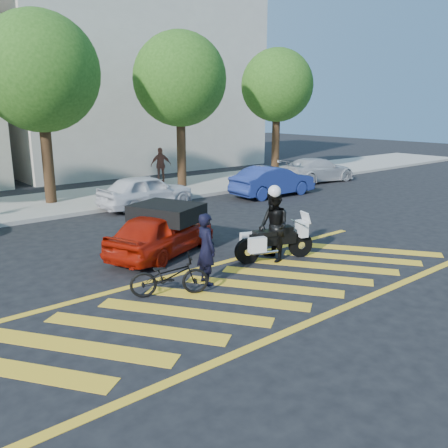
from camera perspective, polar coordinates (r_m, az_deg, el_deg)
ground at (r=10.62m, az=2.79°, el=-8.14°), size 90.00×90.00×0.00m
sidewalk at (r=20.75m, az=-20.03°, el=2.28°), size 60.00×5.00×0.15m
crosswalk at (r=10.60m, az=2.63°, el=-8.17°), size 12.33×4.00×0.01m
building_right at (r=32.33m, az=-10.88°, el=16.48°), size 16.00×8.00×11.00m
tree_center at (r=20.51m, az=-20.96°, el=16.22°), size 4.60×4.60×7.56m
tree_right at (r=23.46m, az=-5.15°, el=16.55°), size 4.40×4.40×7.41m
tree_far_right at (r=27.65m, az=6.49°, el=15.92°), size 4.00×4.00×7.10m
officer_bike at (r=10.83m, az=-2.16°, el=-3.00°), size 0.47×0.65×1.67m
bicycle at (r=10.34m, az=-6.60°, el=-6.21°), size 1.78×1.30×0.89m
police_motorcycle at (r=12.60m, az=5.96°, el=-2.00°), size 2.19×1.08×0.99m
officer_moto at (r=12.48m, az=5.99°, el=-0.29°), size 0.95×1.08×1.87m
red_convertible at (r=13.09m, az=-7.46°, el=-1.03°), size 3.97×2.78×1.26m
parked_mid_right at (r=19.29m, az=-9.35°, el=3.93°), size 4.09×1.93×1.35m
parked_right at (r=21.69m, az=5.90°, el=5.16°), size 4.16×1.56×1.36m
parked_far_right at (r=26.16m, az=11.20°, el=6.41°), size 4.58×2.24×1.28m
pedestrian_right at (r=24.77m, az=-7.60°, el=7.06°), size 1.13×0.80×1.78m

